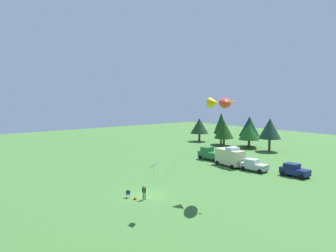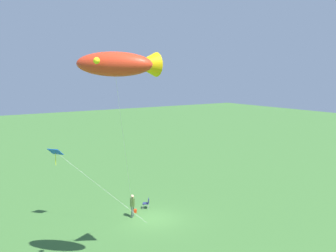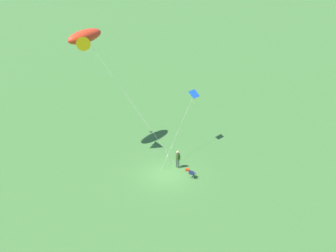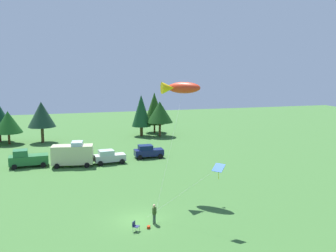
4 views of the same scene
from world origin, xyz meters
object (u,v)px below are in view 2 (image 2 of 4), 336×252
(folding_chair, at_px, (147,203))
(kite_diamond_blue, at_px, (57,154))
(person_kite_flyer, at_px, (132,204))
(backpack_on_grass, at_px, (135,211))
(kite_large_fish, at_px, (122,64))

(folding_chair, distance_m, kite_diamond_blue, 8.16)
(folding_chair, relative_size, kite_diamond_blue, 0.14)
(folding_chair, xyz_separation_m, kite_diamond_blue, (6.68, -1.08, 4.55))
(kite_diamond_blue, bearing_deg, folding_chair, 170.84)
(person_kite_flyer, xyz_separation_m, kite_diamond_blue, (4.81, -2.11, 4.02))
(backpack_on_grass, height_order, kite_large_fish, kite_large_fish)
(person_kite_flyer, distance_m, kite_diamond_blue, 6.62)
(person_kite_flyer, xyz_separation_m, backpack_on_grass, (-0.68, -0.81, -0.91))
(backpack_on_grass, height_order, kite_diamond_blue, kite_diamond_blue)
(person_kite_flyer, bearing_deg, kite_large_fish, 104.86)
(folding_chair, height_order, kite_diamond_blue, kite_diamond_blue)
(person_kite_flyer, bearing_deg, folding_chair, -105.37)
(folding_chair, xyz_separation_m, kite_large_fish, (6.57, 8.89, 10.67))
(folding_chair, relative_size, kite_large_fish, 0.07)
(backpack_on_grass, xyz_separation_m, kite_diamond_blue, (5.50, -1.30, 4.93))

